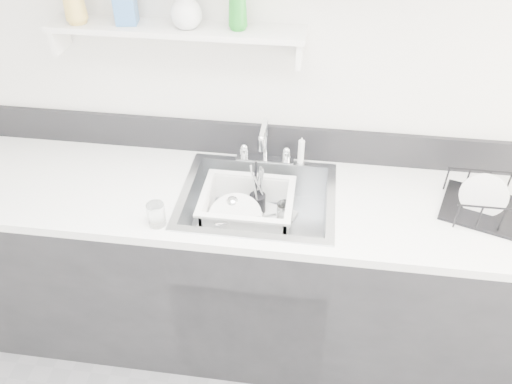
# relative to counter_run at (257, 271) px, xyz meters

# --- Properties ---
(room_shell) EXTENTS (3.50, 3.00, 2.60)m
(room_shell) POSITION_rel_counter_run_xyz_m (0.00, -0.80, 1.22)
(room_shell) COLOR silver
(room_shell) RESTS_ON ground
(counter_run) EXTENTS (3.20, 0.62, 0.92)m
(counter_run) POSITION_rel_counter_run_xyz_m (0.00, 0.00, 0.00)
(counter_run) COLOR black
(counter_run) RESTS_ON ground
(backsplash) EXTENTS (3.20, 0.02, 0.16)m
(backsplash) POSITION_rel_counter_run_xyz_m (0.00, 0.30, 0.54)
(backsplash) COLOR black
(backsplash) RESTS_ON counter_run
(sink) EXTENTS (0.64, 0.52, 0.20)m
(sink) POSITION_rel_counter_run_xyz_m (0.00, 0.00, 0.37)
(sink) COLOR silver
(sink) RESTS_ON counter_run
(faucet) EXTENTS (0.26, 0.18, 0.23)m
(faucet) POSITION_rel_counter_run_xyz_m (0.00, 0.25, 0.52)
(faucet) COLOR silver
(faucet) RESTS_ON counter_run
(side_sprayer) EXTENTS (0.03, 0.03, 0.14)m
(side_sprayer) POSITION_rel_counter_run_xyz_m (0.16, 0.25, 0.53)
(side_sprayer) COLOR white
(side_sprayer) RESTS_ON counter_run
(wall_shelf) EXTENTS (1.00, 0.16, 0.12)m
(wall_shelf) POSITION_rel_counter_run_xyz_m (-0.35, 0.23, 1.05)
(wall_shelf) COLOR silver
(wall_shelf) RESTS_ON room_shell
(wash_tub) EXTENTS (0.47, 0.42, 0.15)m
(wash_tub) POSITION_rel_counter_run_xyz_m (-0.05, 0.02, 0.37)
(wash_tub) COLOR white
(wash_tub) RESTS_ON sink
(plate_stack) EXTENTS (0.28, 0.27, 0.11)m
(plate_stack) POSITION_rel_counter_run_xyz_m (-0.08, -0.04, 0.34)
(plate_stack) COLOR white
(plate_stack) RESTS_ON wash_tub
(utensil_cup) EXTENTS (0.07, 0.07, 0.24)m
(utensil_cup) POSITION_rel_counter_run_xyz_m (-0.01, 0.08, 0.36)
(utensil_cup) COLOR black
(utensil_cup) RESTS_ON wash_tub
(ladle) EXTENTS (0.27, 0.31, 0.09)m
(ladle) POSITION_rel_counter_run_xyz_m (-0.07, -0.03, 0.35)
(ladle) COLOR silver
(ladle) RESTS_ON wash_tub
(tumbler_in_tub) EXTENTS (0.07, 0.07, 0.10)m
(tumbler_in_tub) POSITION_rel_counter_run_xyz_m (0.11, 0.03, 0.36)
(tumbler_in_tub) COLOR white
(tumbler_in_tub) RESTS_ON wash_tub
(tumbler_counter) EXTENTS (0.09, 0.09, 0.09)m
(tumbler_counter) POSITION_rel_counter_run_xyz_m (-0.36, -0.22, 0.51)
(tumbler_counter) COLOR white
(tumbler_counter) RESTS_ON counter_run
(dish_rack) EXTENTS (0.43, 0.37, 0.13)m
(dish_rack) POSITION_rel_counter_run_xyz_m (0.93, 0.02, 0.52)
(dish_rack) COLOR black
(dish_rack) RESTS_ON counter_run
(bowl_small) EXTENTS (0.11, 0.11, 0.03)m
(bowl_small) POSITION_rel_counter_run_xyz_m (0.09, -0.08, 0.32)
(bowl_small) COLOR white
(bowl_small) RESTS_ON wash_tub
(soap_bottle_b) EXTENTS (0.09, 0.09, 0.18)m
(soap_bottle_b) POSITION_rel_counter_run_xyz_m (-0.54, 0.23, 1.16)
(soap_bottle_b) COLOR #3C6FB0
(soap_bottle_b) RESTS_ON wall_shelf
(soap_bottle_c) EXTENTS (0.14, 0.14, 0.15)m
(soap_bottle_c) POSITION_rel_counter_run_xyz_m (-0.30, 0.22, 1.15)
(soap_bottle_c) COLOR silver
(soap_bottle_c) RESTS_ON wall_shelf
(soap_bottle_d) EXTENTS (0.10, 0.10, 0.19)m
(soap_bottle_d) POSITION_rel_counter_run_xyz_m (-0.11, 0.23, 1.17)
(soap_bottle_d) COLOR #197E1F
(soap_bottle_d) RESTS_ON wall_shelf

